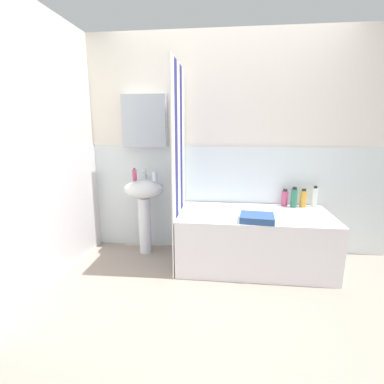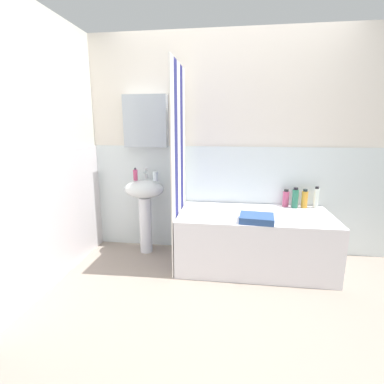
{
  "view_description": "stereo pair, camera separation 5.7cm",
  "coord_description": "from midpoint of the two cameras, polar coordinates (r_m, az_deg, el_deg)",
  "views": [
    {
      "loc": [
        -0.02,
        -1.97,
        1.42
      ],
      "look_at": [
        -0.34,
        0.78,
        0.78
      ],
      "focal_mm": 26.79,
      "sensor_mm": 36.0,
      "label": 1
    },
    {
      "loc": [
        0.03,
        -1.96,
        1.42
      ],
      "look_at": [
        -0.34,
        0.78,
        0.78
      ],
      "focal_mm": 26.79,
      "sensor_mm": 36.0,
      "label": 2
    }
  ],
  "objects": [
    {
      "name": "wall_back_tiled",
      "position": [
        3.24,
        5.54,
        7.96
      ],
      "size": [
        3.6,
        0.18,
        2.4
      ],
      "color": "white",
      "rests_on": "ground_plane"
    },
    {
      "name": "faucet",
      "position": [
        3.25,
        -9.85,
        3.64
      ],
      "size": [
        0.03,
        0.12,
        0.12
      ],
      "color": "silver",
      "rests_on": "sink"
    },
    {
      "name": "towel_folded",
      "position": [
        2.71,
        12.2,
        -5.06
      ],
      "size": [
        0.33,
        0.28,
        0.06
      ],
      "primitive_type": "cube",
      "rotation": [
        0.0,
        0.0,
        -0.1
      ],
      "color": "#30508A",
      "rests_on": "bathtub"
    },
    {
      "name": "conditioner_bottle",
      "position": [
        3.25,
        19.16,
        -1.08
      ],
      "size": [
        0.07,
        0.07,
        0.22
      ],
      "color": "#2B7457",
      "rests_on": "bathtub"
    },
    {
      "name": "wall_left_tiled",
      "position": [
        2.81,
        -27.7,
        5.35
      ],
      "size": [
        0.07,
        1.81,
        2.4
      ],
      "color": "silver",
      "rests_on": "ground_plane"
    },
    {
      "name": "body_wash_bottle",
      "position": [
        3.3,
        20.82,
        -1.2
      ],
      "size": [
        0.06,
        0.06,
        0.2
      ],
      "color": "gold",
      "rests_on": "bathtub"
    },
    {
      "name": "sink",
      "position": [
        3.23,
        -10.06,
        -1.6
      ],
      "size": [
        0.44,
        0.34,
        0.84
      ],
      "color": "white",
      "rests_on": "ground_plane"
    },
    {
      "name": "shower_curtain",
      "position": [
        2.88,
        -3.25,
        4.59
      ],
      "size": [
        0.01,
        0.75,
        2.0
      ],
      "color": "white",
      "rests_on": "ground_plane"
    },
    {
      "name": "soap_dispenser",
      "position": [
        3.17,
        -11.87,
        3.34
      ],
      "size": [
        0.05,
        0.05,
        0.14
      ],
      "color": "#C74570",
      "rests_on": "sink"
    },
    {
      "name": "ground_plane",
      "position": [
        2.43,
        5.63,
        -23.33
      ],
      "size": [
        4.8,
        5.6,
        0.04
      ],
      "primitive_type": "cube",
      "color": "gray"
    },
    {
      "name": "lotion_bottle",
      "position": [
        3.29,
        17.5,
        -1.13
      ],
      "size": [
        0.07,
        0.07,
        0.19
      ],
      "color": "#C44A73",
      "rests_on": "bathtub"
    },
    {
      "name": "bathtub",
      "position": [
        3.04,
        11.6,
        -9.25
      ],
      "size": [
        1.51,
        0.75,
        0.56
      ],
      "primitive_type": "cube",
      "color": "white",
      "rests_on": "ground_plane"
    },
    {
      "name": "shampoo_bottle",
      "position": [
        3.33,
        22.78,
        -0.95
      ],
      "size": [
        0.05,
        0.05,
        0.23
      ],
      "color": "white",
      "rests_on": "bathtub"
    },
    {
      "name": "toothbrush_cup",
      "position": [
        3.11,
        -7.95,
        3.09
      ],
      "size": [
        0.06,
        0.06,
        0.1
      ],
      "primitive_type": "cylinder",
      "color": "white",
      "rests_on": "sink"
    }
  ]
}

